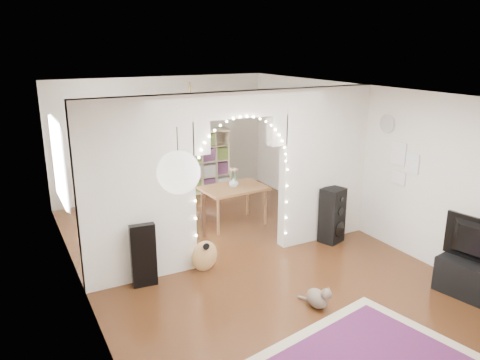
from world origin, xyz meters
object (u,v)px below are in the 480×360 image
dining_chair_left (150,242)px  acoustic_guitar (204,244)px  floor_speaker (332,215)px  media_console (475,282)px  bookcase (200,162)px  dining_table (234,191)px  dining_chair_right (175,215)px

dining_chair_left → acoustic_guitar: bearing=-62.1°
floor_speaker → dining_chair_left: bearing=143.0°
media_console → bookcase: 6.40m
dining_table → dining_chair_right: size_ratio=2.39×
floor_speaker → media_console: floor_speaker is taller
acoustic_guitar → media_console: size_ratio=1.05×
acoustic_guitar → floor_speaker: acoustic_guitar is taller
dining_chair_right → floor_speaker: bearing=-46.1°
floor_speaker → dining_table: 1.94m
acoustic_guitar → bookcase: bearing=60.8°
dining_chair_right → bookcase: bearing=49.1°
acoustic_guitar → dining_chair_right: acoustic_guitar is taller
media_console → dining_chair_left: media_console is taller
media_console → dining_chair_left: 4.91m
media_console → floor_speaker: bearing=90.2°
dining_chair_right → dining_chair_left: bearing=-134.4°
dining_chair_left → dining_chair_right: (0.78, 0.95, 0.02)m
bookcase → dining_table: 2.22m
floor_speaker → dining_chair_right: bearing=120.0°
media_console → dining_table: bearing=101.1°
bookcase → dining_table: size_ratio=1.19×
floor_speaker → dining_table: bearing=107.6°
dining_chair_left → bookcase: bearing=50.9°
dining_chair_right → media_console: bearing=-63.4°
floor_speaker → acoustic_guitar: bearing=161.0°
floor_speaker → dining_chair_right: size_ratio=1.89×
dining_table → dining_chair_left: 2.00m
dining_table → dining_chair_left: bearing=-166.2°
bookcase → dining_chair_right: (-1.32, -1.82, -0.50)m
dining_table → dining_chair_left: dining_table is taller
floor_speaker → dining_chair_left: (-3.00, 0.98, -0.27)m
dining_table → dining_chair_left: size_ratio=2.63×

